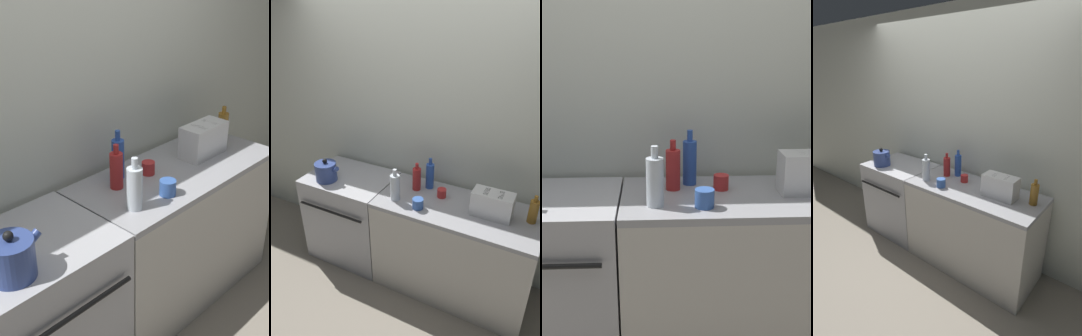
% 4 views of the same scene
% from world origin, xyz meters
% --- Properties ---
extents(ground_plane, '(12.00, 12.00, 0.00)m').
position_xyz_m(ground_plane, '(0.00, 0.00, 0.00)').
color(ground_plane, gray).
extents(wall_back, '(8.00, 0.05, 2.60)m').
position_xyz_m(wall_back, '(0.00, 0.67, 1.30)').
color(wall_back, silver).
rests_on(wall_back, ground_plane).
extents(stove, '(0.79, 0.65, 0.90)m').
position_xyz_m(stove, '(-0.60, 0.30, 0.46)').
color(stove, '#B7B7BC').
rests_on(stove, ground_plane).
extents(counter_block, '(1.34, 0.60, 0.90)m').
position_xyz_m(counter_block, '(0.48, 0.30, 0.45)').
color(counter_block, silver).
rests_on(counter_block, ground_plane).
extents(kettle, '(0.25, 0.20, 0.22)m').
position_xyz_m(kettle, '(-0.75, 0.16, 0.99)').
color(kettle, '#33478C').
rests_on(kettle, stove).
extents(toaster, '(0.31, 0.16, 0.20)m').
position_xyz_m(toaster, '(0.75, 0.31, 1.00)').
color(toaster, white).
rests_on(toaster, counter_block).
extents(bottle_red, '(0.07, 0.07, 0.26)m').
position_xyz_m(bottle_red, '(0.07, 0.39, 1.01)').
color(bottle_red, '#B72828').
rests_on(bottle_red, counter_block).
extents(bottle_blue, '(0.07, 0.07, 0.29)m').
position_xyz_m(bottle_blue, '(0.16, 0.47, 1.02)').
color(bottle_blue, '#2D56B7').
rests_on(bottle_blue, counter_block).
extents(bottle_clear, '(0.08, 0.08, 0.28)m').
position_xyz_m(bottle_clear, '(-0.03, 0.17, 1.02)').
color(bottle_clear, silver).
rests_on(bottle_clear, counter_block).
extents(bottle_amber, '(0.07, 0.07, 0.23)m').
position_xyz_m(bottle_amber, '(1.05, 0.37, 1.00)').
color(bottle_amber, '#9E6B23').
rests_on(bottle_amber, counter_block).
extents(cup_blue, '(0.09, 0.09, 0.09)m').
position_xyz_m(cup_blue, '(0.20, 0.14, 0.94)').
color(cup_blue, '#3860B2').
rests_on(cup_blue, counter_block).
extents(cup_red, '(0.08, 0.08, 0.08)m').
position_xyz_m(cup_red, '(0.31, 0.38, 0.94)').
color(cup_red, red).
rests_on(cup_red, counter_block).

